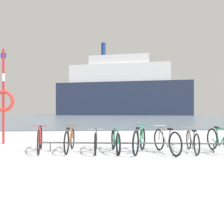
% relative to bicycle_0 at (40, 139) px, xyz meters
% --- Properties ---
extents(ground, '(80.00, 132.00, 0.08)m').
position_rel_bicycle_0_xyz_m(ground, '(2.50, 51.31, -0.42)').
color(ground, silver).
extents(bike_rack, '(5.47, 0.65, 0.31)m').
position_rel_bicycle_0_xyz_m(bike_rack, '(2.78, -0.28, -0.11)').
color(bike_rack, '#4C5156').
rests_on(bike_rack, ground).
extents(bicycle_0, '(0.51, 1.77, 0.84)m').
position_rel_bicycle_0_xyz_m(bicycle_0, '(0.00, 0.00, 0.00)').
color(bicycle_0, black).
rests_on(bicycle_0, ground).
extents(bicycle_1, '(0.46, 1.72, 0.80)m').
position_rel_bicycle_0_xyz_m(bicycle_1, '(0.91, -0.00, -0.02)').
color(bicycle_1, black).
rests_on(bicycle_1, ground).
extents(bicycle_2, '(0.46, 1.68, 0.75)m').
position_rel_bicycle_0_xyz_m(bicycle_2, '(1.72, -0.14, -0.05)').
color(bicycle_2, black).
rests_on(bicycle_2, ground).
extents(bicycle_3, '(0.46, 1.65, 0.74)m').
position_rel_bicycle_0_xyz_m(bicycle_3, '(2.33, -0.20, -0.05)').
color(bicycle_3, black).
rests_on(bicycle_3, ground).
extents(bicycle_4, '(0.73, 1.58, 0.83)m').
position_rel_bicycle_0_xyz_m(bicycle_4, '(3.04, -0.35, -0.01)').
color(bicycle_4, black).
rests_on(bicycle_4, ground).
extents(bicycle_5, '(0.48, 1.66, 0.80)m').
position_rel_bicycle_0_xyz_m(bicycle_5, '(3.84, -0.45, -0.02)').
color(bicycle_5, black).
rests_on(bicycle_5, ground).
extents(bicycle_6, '(0.49, 1.62, 0.74)m').
position_rel_bicycle_0_xyz_m(bicycle_6, '(4.68, -0.34, -0.05)').
color(bicycle_6, black).
rests_on(bicycle_6, ground).
extents(bicycle_7, '(0.46, 1.77, 0.82)m').
position_rel_bicycle_0_xyz_m(bicycle_7, '(5.48, -0.52, -0.01)').
color(bicycle_7, black).
rests_on(bicycle_7, ground).
extents(rescue_post, '(0.84, 0.13, 3.68)m').
position_rel_bicycle_0_xyz_m(rescue_post, '(-1.88, 1.81, 1.34)').
color(rescue_post, red).
rests_on(rescue_post, ground).
extents(ferry_ship, '(53.54, 22.26, 29.42)m').
position_rel_bicycle_0_xyz_m(ferry_ship, '(11.11, 78.53, 9.48)').
color(ferry_ship, '#232D47').
rests_on(ferry_ship, ground).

